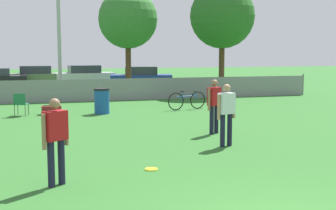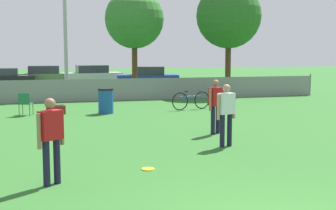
% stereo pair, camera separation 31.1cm
% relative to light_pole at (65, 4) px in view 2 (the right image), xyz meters
% --- Properties ---
extents(fence_backline, '(22.93, 0.07, 1.21)m').
position_rel_light_pole_xyz_m(fence_backline, '(1.88, -2.00, -4.35)').
color(fence_backline, gray).
rests_on(fence_backline, ground_plane).
extents(light_pole, '(0.90, 0.36, 8.28)m').
position_rel_light_pole_xyz_m(light_pole, '(0.00, 0.00, 0.00)').
color(light_pole, '#9E9EA3').
rests_on(light_pole, ground_plane).
extents(tree_near_pole, '(3.41, 3.41, 6.02)m').
position_rel_light_pole_xyz_m(tree_near_pole, '(3.98, 1.60, -0.60)').
color(tree_near_pole, '#4C331E').
rests_on(tree_near_pole, ground_plane).
extents(tree_far_right, '(3.68, 3.68, 6.29)m').
position_rel_light_pole_xyz_m(tree_far_right, '(9.06, -0.24, -0.46)').
color(tree_far_right, '#4C331E').
rests_on(tree_far_right, ground_plane).
extents(player_thrower_red, '(0.52, 0.42, 1.64)m').
position_rel_light_pole_xyz_m(player_thrower_red, '(3.80, -12.16, -3.94)').
color(player_thrower_red, '#191933').
rests_on(player_thrower_red, ground_plane).
extents(player_receiver_white, '(0.58, 0.34, 1.64)m').
position_rel_light_pole_xyz_m(player_receiver_white, '(3.40, -14.00, -3.94)').
color(player_receiver_white, '#191933').
rests_on(player_receiver_white, ground_plane).
extents(player_defender_red, '(0.50, 0.44, 1.64)m').
position_rel_light_pole_xyz_m(player_defender_red, '(-1.08, -16.46, -3.94)').
color(player_defender_red, '#191933').
rests_on(player_defender_red, ground_plane).
extents(frisbee_disc, '(0.28, 0.28, 0.03)m').
position_rel_light_pole_xyz_m(frisbee_disc, '(0.90, -15.82, -4.88)').
color(frisbee_disc, yellow).
rests_on(frisbee_disc, ground_plane).
extents(folding_chair_sideline, '(0.57, 0.57, 0.88)m').
position_rel_light_pole_xyz_m(folding_chair_sideline, '(-1.90, -6.49, -4.38)').
color(folding_chair_sideline, '#333338').
rests_on(folding_chair_sideline, ground_plane).
extents(bicycle_sideline, '(1.81, 0.56, 0.81)m').
position_rel_light_pole_xyz_m(bicycle_sideline, '(4.88, -6.41, -4.51)').
color(bicycle_sideline, black).
rests_on(bicycle_sideline, ground_plane).
extents(trash_bin, '(0.63, 0.63, 1.02)m').
position_rel_light_pole_xyz_m(trash_bin, '(1.20, -6.70, -4.39)').
color(trash_bin, '#194C99').
rests_on(trash_bin, ground_plane).
extents(gear_bag_sideline, '(0.75, 0.41, 0.36)m').
position_rel_light_pole_xyz_m(gear_bag_sideline, '(-0.75, -6.33, -4.73)').
color(gear_bag_sideline, maroon).
rests_on(gear_bag_sideline, ground_plane).
extents(parked_car_dark, '(4.44, 1.79, 1.35)m').
position_rel_light_pole_xyz_m(parked_car_dark, '(-3.96, 7.46, -4.23)').
color(parked_car_dark, black).
rests_on(parked_car_dark, ground_plane).
extents(parked_car_olive, '(4.16, 2.01, 1.43)m').
position_rel_light_pole_xyz_m(parked_car_olive, '(-1.11, 9.24, -4.22)').
color(parked_car_olive, black).
rests_on(parked_car_olive, ground_plane).
extents(parked_car_silver, '(4.32, 2.09, 1.44)m').
position_rel_light_pole_xyz_m(parked_car_silver, '(2.26, 9.15, -4.21)').
color(parked_car_silver, black).
rests_on(parked_car_silver, ground_plane).
extents(parked_car_blue, '(4.32, 2.50, 1.44)m').
position_rel_light_pole_xyz_m(parked_car_blue, '(5.61, 5.37, -4.21)').
color(parked_car_blue, black).
rests_on(parked_car_blue, ground_plane).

